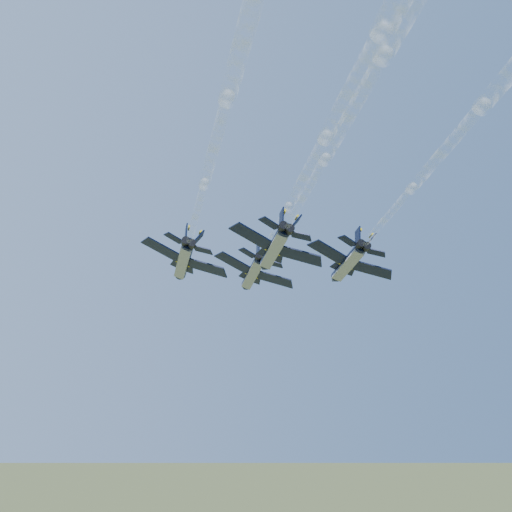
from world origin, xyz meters
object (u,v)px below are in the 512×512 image
jet_slot (275,248)px  jet_left (184,260)px  jet_right (348,263)px  jet_lead (253,272)px

jet_slot → jet_left: bearing=136.6°
jet_right → jet_slot: same height
jet_right → jet_lead: bearing=139.4°
jet_right → jet_slot: 15.08m
jet_left → jet_slot: size_ratio=1.00×
jet_left → jet_right: size_ratio=1.00×
jet_left → jet_right: bearing=-3.9°
jet_right → jet_slot: size_ratio=1.00×
jet_right → jet_left: bearing=176.1°
jet_left → jet_slot: (5.93, -14.08, 0.00)m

